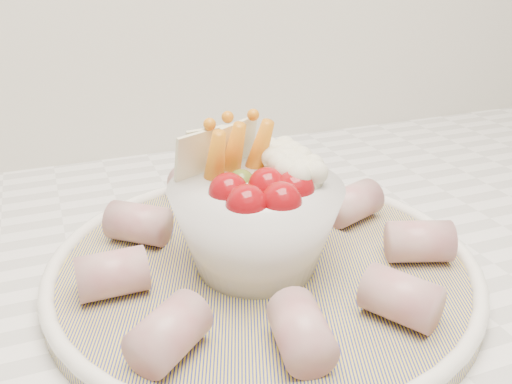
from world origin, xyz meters
name	(u,v)px	position (x,y,z in m)	size (l,w,h in m)	color
serving_platter	(263,266)	(-0.02, 1.43, 0.93)	(0.44, 0.44, 0.02)	navy
veggie_bowl	(258,216)	(-0.03, 1.43, 0.98)	(0.13, 0.13, 0.11)	white
cured_meat_rolls	(263,244)	(-0.02, 1.43, 0.95)	(0.29, 0.29, 0.03)	#A64C54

